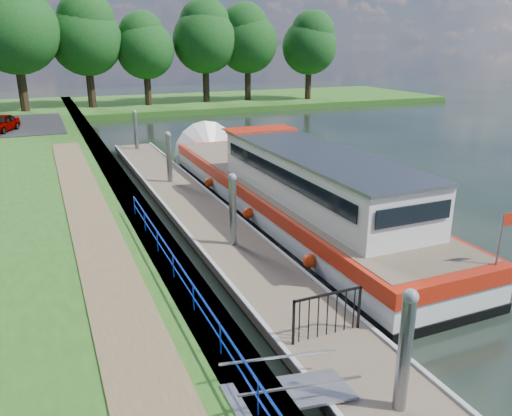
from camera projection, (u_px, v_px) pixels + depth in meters
name	position (u px, v px, depth m)	size (l,w,h in m)	color
ground	(381.00, 408.00, 10.21)	(160.00, 160.00, 0.00)	black
bank_edge	(128.00, 201.00, 22.20)	(1.10, 90.00, 0.78)	#473D2D
far_bank	(198.00, 102.00, 59.94)	(60.00, 18.00, 0.60)	#235117
footpath	(105.00, 259.00, 15.28)	(1.60, 40.00, 0.05)	brown
blue_fence	(206.00, 310.00, 11.38)	(0.04, 18.04, 0.72)	#0C2DBF
pontoon	(196.00, 212.00, 21.48)	(2.50, 30.00, 0.56)	brown
mooring_piles	(195.00, 187.00, 21.13)	(0.30, 27.30, 3.55)	gray
gangway	(290.00, 391.00, 9.75)	(2.58, 1.00, 0.92)	#A5A8AD
gate_panel	(328.00, 308.00, 11.76)	(1.85, 0.05, 1.15)	black
barge	(281.00, 188.00, 21.77)	(4.36, 21.15, 4.78)	black
horizon_trees	(73.00, 34.00, 49.53)	(54.38, 10.03, 12.87)	#332316
car_a	(1.00, 123.00, 36.81)	(1.47, 3.65, 1.24)	#999999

